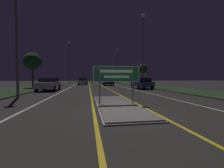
# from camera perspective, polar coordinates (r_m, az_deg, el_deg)

# --- Properties ---
(ground_plane) EXTENTS (160.00, 160.00, 0.00)m
(ground_plane) POSITION_cam_1_polar(r_m,az_deg,el_deg) (6.08, 4.91, -11.10)
(ground_plane) COLOR #282623
(median_island) EXTENTS (2.03, 6.56, 0.10)m
(median_island) POSITION_cam_1_polar(r_m,az_deg,el_deg) (7.77, 1.75, -7.88)
(median_island) COLOR #999993
(median_island) RESTS_ON ground_plane
(verge_left) EXTENTS (5.00, 100.00, 0.08)m
(verge_left) POSITION_cam_1_polar(r_m,az_deg,el_deg) (27.02, -26.38, -0.95)
(verge_left) COLOR #23381E
(verge_left) RESTS_ON ground_plane
(verge_right) EXTENTS (5.00, 100.00, 0.08)m
(verge_right) POSITION_cam_1_polar(r_m,az_deg,el_deg) (28.00, 13.98, -0.69)
(verge_right) COLOR #23381E
(verge_right) RESTS_ON ground_plane
(centre_line_yellow_left) EXTENTS (0.12, 70.00, 0.01)m
(centre_line_yellow_left) POSITION_cam_1_polar(r_m,az_deg,el_deg) (30.78, -8.58, -0.47)
(centre_line_yellow_left) COLOR gold
(centre_line_yellow_left) RESTS_ON ground_plane
(centre_line_yellow_right) EXTENTS (0.12, 70.00, 0.01)m
(centre_line_yellow_right) POSITION_cam_1_polar(r_m,az_deg,el_deg) (30.89, -4.10, -0.44)
(centre_line_yellow_right) COLOR gold
(centre_line_yellow_right) RESTS_ON ground_plane
(lane_line_white_left) EXTENTS (0.12, 70.00, 0.01)m
(lane_line_white_left) POSITION_cam_1_polar(r_m,az_deg,el_deg) (30.90, -14.14, -0.50)
(lane_line_white_left) COLOR silver
(lane_line_white_left) RESTS_ON ground_plane
(lane_line_white_right) EXTENTS (0.12, 70.00, 0.01)m
(lane_line_white_right) POSITION_cam_1_polar(r_m,az_deg,el_deg) (31.29, 1.37, -0.41)
(lane_line_white_right) COLOR silver
(lane_line_white_right) RESTS_ON ground_plane
(edge_line_white_left) EXTENTS (0.10, 70.00, 0.01)m
(edge_line_white_left) POSITION_cam_1_polar(r_m,az_deg,el_deg) (31.31, -19.62, -0.53)
(edge_line_white_left) COLOR silver
(edge_line_white_left) RESTS_ON ground_plane
(edge_line_white_right) EXTENTS (0.10, 70.00, 0.01)m
(edge_line_white_right) POSITION_cam_1_polar(r_m,az_deg,el_deg) (31.96, 6.66, -0.37)
(edge_line_white_right) COLOR silver
(edge_line_white_right) RESTS_ON ground_plane
(highway_sign) EXTENTS (2.40, 0.07, 2.02)m
(highway_sign) POSITION_cam_1_polar(r_m,az_deg,el_deg) (7.64, 1.77, 3.21)
(highway_sign) COLOR #56565B
(highway_sign) RESTS_ON median_island
(streetlight_left_near) EXTENTS (0.48, 0.48, 9.47)m
(streetlight_left_near) POSITION_cam_1_polar(r_m,az_deg,el_deg) (13.60, -32.72, 20.90)
(streetlight_left_near) COLOR #56565B
(streetlight_left_near) RESTS_ON ground_plane
(streetlight_left_far) EXTENTS (0.51, 0.51, 11.01)m
(streetlight_left_far) POSITION_cam_1_polar(r_m,az_deg,el_deg) (41.28, -16.00, 9.65)
(streetlight_left_far) COLOR #56565B
(streetlight_left_far) RESTS_ON ground_plane
(streetlight_right_near) EXTENTS (0.52, 0.52, 10.92)m
(streetlight_right_near) POSITION_cam_1_polar(r_m,az_deg,el_deg) (23.53, 11.69, 15.39)
(streetlight_right_near) COLOR #56565B
(streetlight_right_near) RESTS_ON ground_plane
(streetlight_right_far) EXTENTS (0.50, 0.50, 9.29)m
(streetlight_right_far) POSITION_cam_1_polar(r_m,az_deg,el_deg) (40.69, 2.04, 8.41)
(streetlight_right_far) COLOR #56565B
(streetlight_right_far) RESTS_ON ground_plane
(car_receding_0) EXTENTS (1.95, 4.23, 1.43)m
(car_receding_0) POSITION_cam_1_polar(r_m,az_deg,el_deg) (20.32, 11.33, 0.32)
(car_receding_0) COLOR navy
(car_receding_0) RESTS_ON ground_plane
(car_receding_1) EXTENTS (1.97, 4.83, 1.41)m
(car_receding_1) POSITION_cam_1_polar(r_m,az_deg,el_deg) (30.21, -1.58, 0.91)
(car_receding_1) COLOR black
(car_receding_1) RESTS_ON ground_plane
(car_approaching_0) EXTENTS (2.00, 4.50, 1.44)m
(car_approaching_0) POSITION_cam_1_polar(r_m,az_deg,el_deg) (18.46, -22.90, 0.04)
(car_approaching_0) COLOR #B7B7BC
(car_approaching_0) RESTS_ON ground_plane
(car_approaching_1) EXTENTS (1.88, 4.63, 1.45)m
(car_approaching_1) POSITION_cam_1_polar(r_m,az_deg,el_deg) (33.55, -11.21, 1.00)
(car_approaching_1) COLOR #B7B7BC
(car_approaching_1) RESTS_ON ground_plane
(car_approaching_2) EXTENTS (1.88, 4.24, 1.46)m
(car_approaching_2) POSITION_cam_1_polar(r_m,az_deg,el_deg) (42.09, -10.55, 1.25)
(car_approaching_2) COLOR navy
(car_approaching_2) RESTS_ON ground_plane
(warning_sign) EXTENTS (0.60, 0.06, 2.38)m
(warning_sign) POSITION_cam_1_polar(r_m,az_deg,el_deg) (30.89, 12.84, 2.30)
(warning_sign) COLOR #56565B
(warning_sign) RESTS_ON verge_right
(roadside_palm_left) EXTENTS (2.42, 2.42, 4.93)m
(roadside_palm_left) POSITION_cam_1_polar(r_m,az_deg,el_deg) (23.94, -28.08, 7.59)
(roadside_palm_left) COLOR #4C3823
(roadside_palm_left) RESTS_ON verge_left
(roadside_palm_right) EXTENTS (2.02, 2.02, 4.49)m
(roadside_palm_right) POSITION_cam_1_polar(r_m,az_deg,el_deg) (33.21, 11.65, 5.77)
(roadside_palm_right) COLOR #4C3823
(roadside_palm_right) RESTS_ON verge_right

